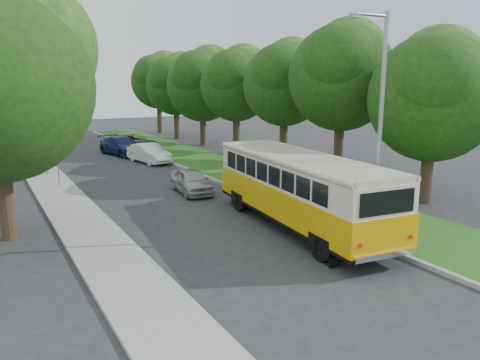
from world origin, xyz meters
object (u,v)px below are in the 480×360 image
car_silver (192,181)px  car_grey (132,143)px  car_white (149,153)px  car_blue (122,146)px  vintage_bus (299,192)px  lamppost_far (40,108)px  lamppost_near (379,120)px

car_silver → car_grey: 16.10m
car_white → car_blue: bearing=87.0°
vintage_bus → car_blue: size_ratio=2.02×
car_silver → car_blue: bearing=94.1°
car_white → vintage_bus: bearing=-100.4°
vintage_bus → car_blue: vintage_bus is taller
vintage_bus → car_silver: vintage_bus is taller
car_blue → car_grey: size_ratio=0.96×
vintage_bus → car_white: size_ratio=2.43×
car_white → car_blue: car_blue is taller
lamppost_far → vintage_bus: bearing=-66.0°
vintage_bus → car_white: 17.62m
lamppost_far → lamppost_near: bearing=-64.3°
lamppost_near → car_grey: size_ratio=1.55×
car_white → car_blue: 4.70m
lamppost_near → car_silver: size_ratio=2.16×
car_white → car_grey: bearing=73.8°
lamppost_near → car_white: (-1.79, 19.87, -3.69)m
lamppost_near → lamppost_far: lamppost_near is taller
car_white → lamppost_far: bearing=-179.9°
lamppost_near → car_silver: lamppost_near is taller
lamppost_near → car_blue: size_ratio=1.61×
car_white → car_silver: bearing=-107.1°
car_blue → car_grey: (1.22, 1.41, -0.00)m
lamppost_near → car_grey: lamppost_near is taller
lamppost_far → car_white: (7.12, 1.37, -3.43)m
car_blue → car_white: bearing=-94.7°
car_grey → car_silver: bearing=-117.3°
lamppost_near → car_white: 20.29m
lamppost_far → car_silver: bearing=-54.9°
lamppost_far → car_blue: size_ratio=1.51×
lamppost_far → vintage_bus: size_ratio=0.75×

